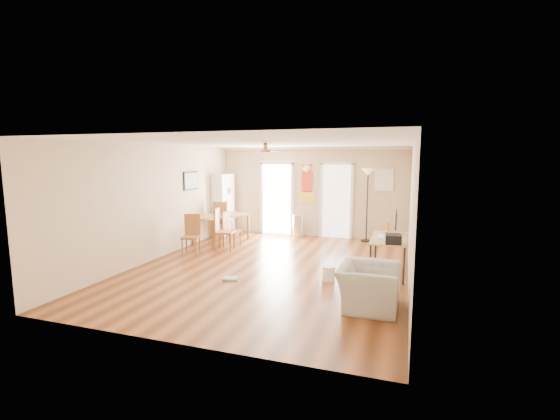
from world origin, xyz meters
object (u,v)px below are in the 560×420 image
(dining_chair_far, at_px, (223,220))
(dining_chair_right_b, at_px, (225,230))
(dining_chair_right_a, at_px, (232,230))
(computer_desk, at_px, (388,255))
(printer, at_px, (393,239))
(wastebasket_a, at_px, (329,273))
(trash_can, at_px, (298,226))
(bookshelf, at_px, (223,205))
(dining_chair_near, at_px, (191,235))
(torchiere_lamp, at_px, (367,205))
(armchair, at_px, (368,287))
(dining_table, at_px, (221,228))

(dining_chair_far, bearing_deg, dining_chair_right_b, 115.85)
(dining_chair_right_a, xyz_separation_m, computer_desk, (3.96, -1.08, -0.09))
(printer, height_order, wastebasket_a, printer)
(trash_can, bearing_deg, dining_chair_right_a, -126.79)
(dining_chair_right_a, height_order, computer_desk, dining_chair_right_a)
(dining_chair_right_a, bearing_deg, bookshelf, 37.08)
(printer, bearing_deg, bookshelf, 143.48)
(dining_chair_far, height_order, trash_can, dining_chair_far)
(dining_chair_near, distance_m, torchiere_lamp, 4.77)
(trash_can, relative_size, armchair, 0.64)
(bookshelf, bearing_deg, computer_desk, -30.62)
(dining_chair_right_a, xyz_separation_m, printer, (4.05, -1.59, 0.36))
(dining_chair_near, distance_m, computer_desk, 4.55)
(dining_chair_right_a, relative_size, dining_chair_right_b, 0.87)
(dining_chair_far, bearing_deg, printer, 149.67)
(dining_table, distance_m, armchair, 5.54)
(dining_chair_right_a, relative_size, printer, 2.75)
(trash_can, bearing_deg, dining_table, -146.05)
(armchair, bearing_deg, dining_chair_far, 49.67)
(trash_can, bearing_deg, dining_chair_right_b, -121.22)
(bookshelf, xyz_separation_m, dining_table, (0.40, -0.94, -0.53))
(dining_chair_right_a, distance_m, computer_desk, 4.11)
(trash_can, relative_size, wastebasket_a, 2.35)
(trash_can, bearing_deg, torchiere_lamp, 1.07)
(printer, bearing_deg, dining_chair_near, 167.54)
(bookshelf, bearing_deg, dining_chair_far, -67.72)
(dining_chair_far, height_order, armchair, dining_chair_far)
(dining_chair_right_a, bearing_deg, dining_table, 51.84)
(wastebasket_a, bearing_deg, trash_can, 114.05)
(dining_table, relative_size, dining_chair_right_a, 1.62)
(dining_chair_near, relative_size, trash_can, 1.46)
(dining_chair_right_a, bearing_deg, computer_desk, -101.86)
(dining_table, height_order, computer_desk, dining_table)
(bookshelf, xyz_separation_m, dining_chair_right_b, (0.95, -1.83, -0.38))
(dining_chair_right_b, xyz_separation_m, torchiere_lamp, (3.24, 2.17, 0.48))
(dining_chair_right_a, distance_m, printer, 4.37)
(trash_can, distance_m, wastebasket_a, 4.00)
(bookshelf, xyz_separation_m, trash_can, (2.24, 0.30, -0.58))
(dining_chair_right_b, relative_size, printer, 3.15)
(wastebasket_a, height_order, armchair, armchair)
(dining_table, distance_m, dining_chair_right_a, 0.74)
(wastebasket_a, bearing_deg, dining_chair_far, 141.59)
(dining_chair_right_a, distance_m, wastebasket_a, 3.51)
(torchiere_lamp, xyz_separation_m, armchair, (0.51, -4.77, -0.68))
(torchiere_lamp, relative_size, wastebasket_a, 7.25)
(dining_table, xyz_separation_m, armchair, (4.30, -3.49, -0.04))
(torchiere_lamp, bearing_deg, armchair, -83.92)
(torchiere_lamp, distance_m, armchair, 4.85)
(trash_can, xyz_separation_m, printer, (2.76, -3.32, 0.49))
(dining_table, xyz_separation_m, dining_chair_right_a, (0.55, -0.49, 0.09))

